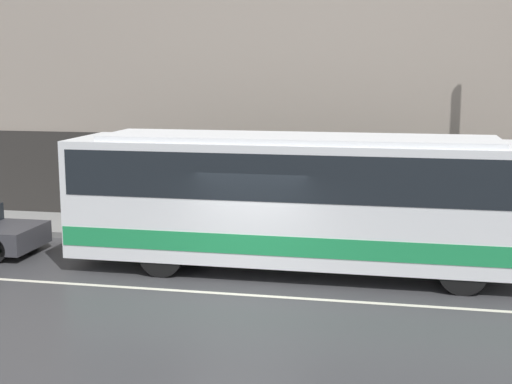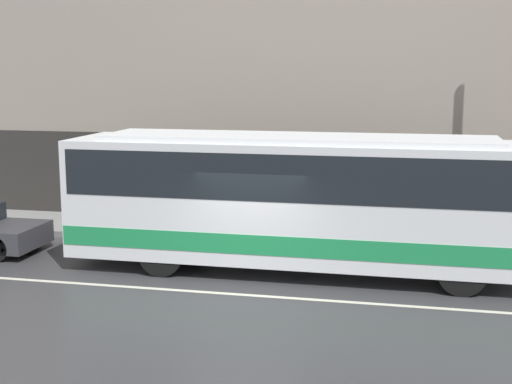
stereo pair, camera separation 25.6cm
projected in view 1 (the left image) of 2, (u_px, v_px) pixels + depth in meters
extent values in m
plane|color=#38383A|center=(243.00, 295.00, 15.24)|extent=(60.00, 60.00, 0.00)
cube|color=gray|center=(284.00, 235.00, 20.37)|extent=(60.00, 2.67, 0.17)
cube|color=gray|center=(293.00, 16.00, 20.75)|extent=(60.00, 0.30, 12.57)
cube|color=#2D2B28|center=(291.00, 182.00, 21.42)|extent=(60.00, 0.06, 2.80)
cube|color=beige|center=(243.00, 295.00, 15.24)|extent=(54.00, 0.14, 0.01)
cube|color=white|center=(296.00, 199.00, 16.81)|extent=(10.75, 2.54, 2.77)
cube|color=#1E8C4C|center=(296.00, 234.00, 16.95)|extent=(10.70, 2.57, 0.45)
cube|color=black|center=(296.00, 171.00, 16.69)|extent=(10.43, 2.56, 1.05)
cube|color=white|center=(297.00, 138.00, 16.56)|extent=(9.14, 2.16, 0.12)
cylinder|color=black|center=(463.00, 270.00, 15.20)|extent=(1.05, 0.28, 1.05)
cylinder|color=black|center=(456.00, 246.00, 17.34)|extent=(1.05, 0.28, 1.05)
cylinder|color=black|center=(162.00, 254.00, 16.53)|extent=(1.05, 0.28, 1.05)
cylinder|color=black|center=(189.00, 233.00, 18.67)|extent=(1.05, 0.28, 1.05)
cylinder|color=black|center=(28.00, 235.00, 19.29)|extent=(0.65, 0.20, 0.65)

